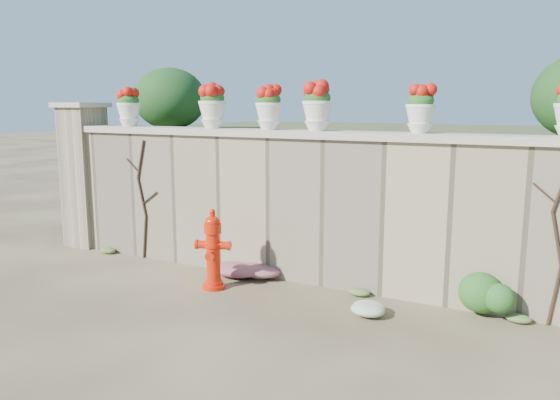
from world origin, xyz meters
The scene contains 17 objects.
ground centered at (0.00, 0.00, 0.00)m, with size 80.00×80.00×0.00m, color #483624.
stone_wall centered at (0.00, 1.80, 1.00)m, with size 8.00×0.40×2.00m, color #948763.
wall_cap centered at (0.00, 1.80, 2.05)m, with size 8.10×0.52×0.10m, color #B8AF9C.
gate_pillar centered at (-4.15, 1.80, 1.26)m, with size 0.72×0.72×2.48m.
raised_fill centered at (0.00, 5.00, 1.00)m, with size 9.00×6.00×2.00m, color #384C23.
back_shrub_left centered at (-3.20, 3.00, 2.55)m, with size 1.30×1.30×1.10m, color #143814.
vine_left centered at (-2.67, 1.58, 0.99)m, with size 0.60×0.04×1.91m.
vine_right centered at (3.23, 1.58, 0.99)m, with size 0.60×0.04×1.91m.
fire_hydrant centered at (-0.84, 0.87, 0.55)m, with size 0.47×0.33×1.08m.
green_shrub centered at (2.58, 1.46, 0.32)m, with size 0.67×0.60×0.63m, color #1E5119.
magenta_clump centered at (-0.70, 1.49, 0.13)m, with size 0.94×0.63×0.25m, color #C4276F.
white_flowers centered at (1.30, 0.91, 0.10)m, with size 0.53×0.43×0.19m, color white.
urn_pot_0 centered at (-3.08, 1.80, 2.40)m, with size 0.38×0.38×0.60m.
urn_pot_1 centered at (-1.45, 1.80, 2.42)m, with size 0.41×0.41×0.64m.
urn_pot_2 centered at (-0.49, 1.80, 2.40)m, with size 0.38×0.38×0.60m.
urn_pot_3 centered at (0.24, 1.80, 2.41)m, with size 0.41×0.41×0.64m.
urn_pot_4 centered at (1.61, 1.80, 2.38)m, with size 0.36×0.36×0.57m.
Camera 1 is at (3.23, -4.95, 2.45)m, focal length 35.00 mm.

